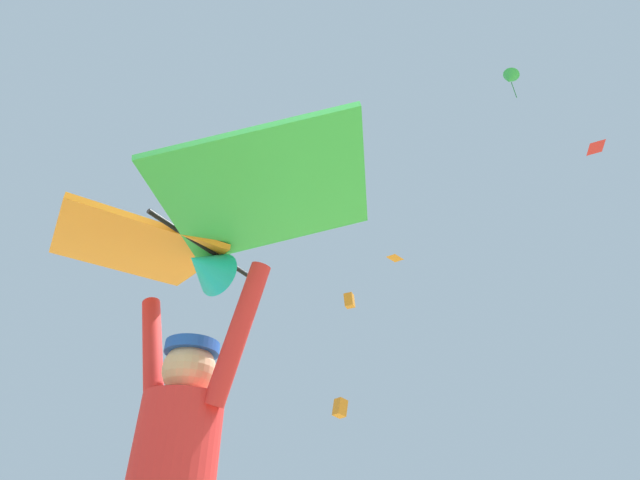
% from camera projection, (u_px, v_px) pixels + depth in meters
% --- Properties ---
extents(held_stunt_kite, '(2.07, 1.16, 0.43)m').
position_uv_depth(held_stunt_kite, '(197.00, 232.00, 2.33)').
color(held_stunt_kite, black).
extents(distant_kite_green_overhead_distant, '(1.18, 1.15, 1.94)m').
position_uv_depth(distant_kite_green_overhead_distant, '(510.00, 78.00, 22.62)').
color(distant_kite_green_overhead_distant, green).
extents(distant_kite_orange_high_right, '(0.67, 0.67, 0.96)m').
position_uv_depth(distant_kite_orange_high_right, '(349.00, 300.00, 30.29)').
color(distant_kite_orange_high_right, orange).
extents(distant_kite_orange_low_right, '(0.72, 0.79, 0.87)m').
position_uv_depth(distant_kite_orange_low_right, '(340.00, 408.00, 21.83)').
color(distant_kite_orange_low_right, orange).
extents(distant_kite_red_far_center, '(0.99, 1.00, 0.27)m').
position_uv_depth(distant_kite_red_far_center, '(595.00, 147.00, 21.15)').
color(distant_kite_red_far_center, red).
extents(distant_kite_orange_mid_right, '(0.89, 0.90, 0.28)m').
position_uv_depth(distant_kite_orange_mid_right, '(395.00, 258.00, 24.97)').
color(distant_kite_orange_mid_right, orange).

